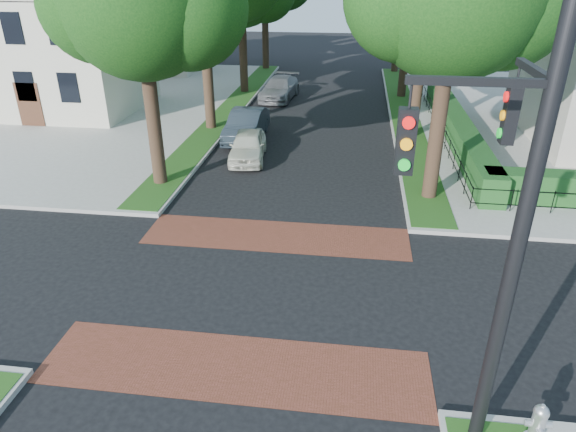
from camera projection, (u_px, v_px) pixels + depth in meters
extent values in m
plane|color=black|center=(259.00, 289.00, 14.73)|extent=(120.00, 120.00, 0.00)
cube|color=gray|center=(21.00, 103.00, 33.88)|extent=(30.00, 30.00, 0.15)
cube|color=brown|center=(276.00, 236.00, 17.57)|extent=(9.00, 2.20, 0.01)
cube|color=brown|center=(234.00, 367.00, 11.89)|extent=(9.00, 2.20, 0.01)
cube|color=#254714|center=(405.00, 115.00, 30.98)|extent=(1.60, 29.80, 0.02)
cube|color=#254714|center=(230.00, 109.00, 32.26)|extent=(1.60, 29.80, 0.02)
cylinder|color=black|center=(441.00, 104.00, 18.60)|extent=(0.56, 0.56, 7.35)
cylinder|color=black|center=(420.00, 61.00, 25.63)|extent=(0.56, 0.56, 7.70)
cylinder|color=black|center=(406.00, 46.00, 33.85)|extent=(0.56, 0.56, 6.65)
cylinder|color=black|center=(398.00, 27.00, 41.77)|extent=(0.56, 0.56, 7.00)
cylinder|color=black|center=(151.00, 99.00, 19.98)|extent=(0.56, 0.56, 7.00)
sphere|color=#0E360F|center=(187.00, 8.00, 18.58)|extent=(4.50, 4.50, 4.50)
sphere|color=#0E360F|center=(98.00, 5.00, 18.47)|extent=(4.20, 4.20, 4.20)
cylinder|color=black|center=(206.00, 53.00, 26.85)|extent=(0.56, 0.56, 8.05)
cylinder|color=black|center=(243.00, 41.00, 35.10)|extent=(0.56, 0.56, 6.86)
cylinder|color=black|center=(265.00, 25.00, 43.03)|extent=(0.56, 0.56, 7.14)
cube|color=#17431A|center=(456.00, 126.00, 26.81)|extent=(1.00, 18.00, 1.20)
cube|color=beige|center=(60.00, 55.00, 31.04)|extent=(9.00, 8.00, 6.50)
cube|color=#B8B1A5|center=(147.00, 28.00, 43.47)|extent=(9.00, 8.00, 6.50)
cylinder|color=black|center=(514.00, 260.00, 8.20)|extent=(0.26, 0.26, 8.00)
cube|color=black|center=(479.00, 82.00, 7.08)|extent=(2.00, 0.12, 0.12)
cube|color=black|center=(535.00, 71.00, 7.76)|extent=(0.12, 1.80, 0.12)
cube|color=black|center=(406.00, 142.00, 7.58)|extent=(0.28, 0.22, 1.00)
cylinder|color=red|center=(409.00, 123.00, 7.32)|extent=(0.18, 0.05, 0.18)
cylinder|color=orange|center=(406.00, 144.00, 7.47)|extent=(0.18, 0.05, 0.18)
cylinder|color=#0CB226|center=(404.00, 165.00, 7.61)|extent=(0.18, 0.05, 0.18)
cube|color=black|center=(510.00, 116.00, 8.87)|extent=(0.22, 0.28, 1.00)
cylinder|color=red|center=(506.00, 97.00, 8.74)|extent=(0.05, 0.18, 0.18)
cylinder|color=orange|center=(503.00, 115.00, 8.88)|extent=(0.05, 0.18, 0.18)
cylinder|color=#0CB226|center=(499.00, 133.00, 9.02)|extent=(0.05, 0.18, 0.18)
imported|color=silver|center=(248.00, 146.00, 24.12)|extent=(2.02, 4.13, 1.36)
imported|color=#212A31|center=(246.00, 125.00, 26.85)|extent=(1.74, 4.70, 1.54)
imported|color=slate|center=(280.00, 88.00, 34.89)|extent=(2.50, 5.15, 1.44)
cylinder|color=#AFAFB1|center=(537.00, 426.00, 9.65)|extent=(0.30, 0.30, 0.67)
sphere|color=#AFAFB1|center=(541.00, 412.00, 9.49)|extent=(0.29, 0.29, 0.29)
cylinder|color=#AFAFB1|center=(543.00, 407.00, 9.44)|extent=(0.09, 0.09, 0.09)
cylinder|color=#AFAFB1|center=(548.00, 425.00, 9.61)|extent=(0.15, 0.14, 0.12)
cylinder|color=#AFAFB1|center=(528.00, 423.00, 9.65)|extent=(0.15, 0.14, 0.12)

